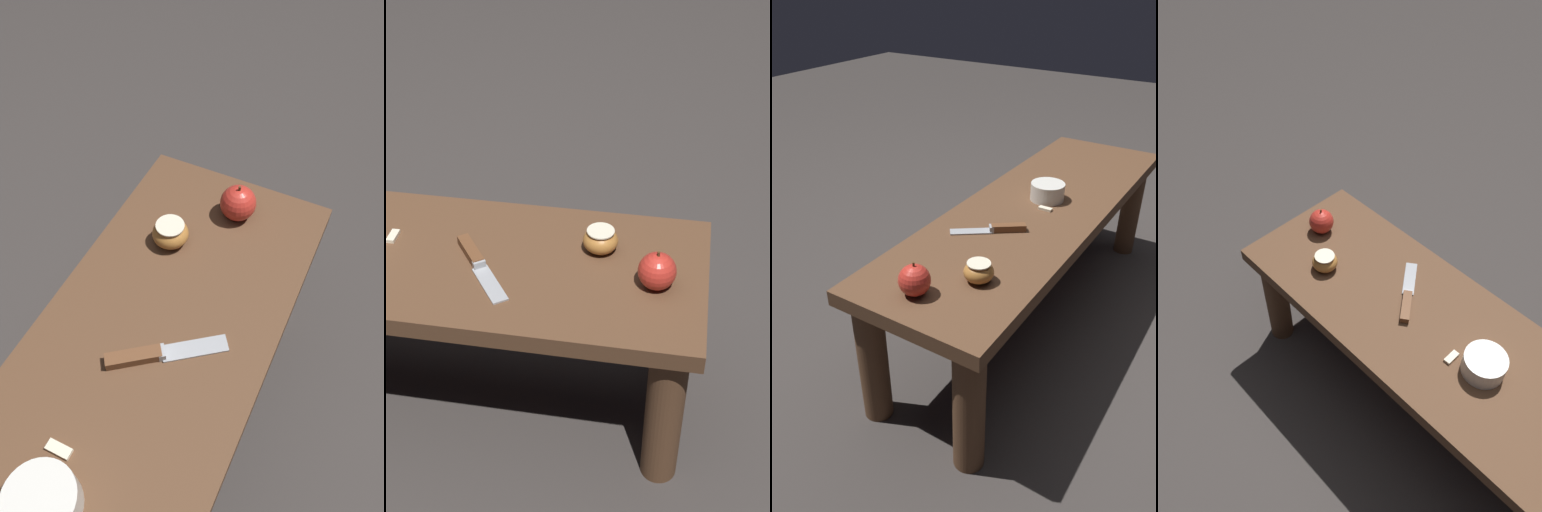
# 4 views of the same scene
# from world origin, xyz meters

# --- Properties ---
(wooden_bench) EXTENTS (1.35, 0.41, 0.42)m
(wooden_bench) POSITION_xyz_m (0.00, 0.00, 0.34)
(wooden_bench) COLOR brown
(wooden_bench) RESTS_ON ground_plane
(knife) EXTENTS (0.15, 0.19, 0.02)m
(knife) POSITION_xyz_m (-0.21, 0.01, 0.42)
(knife) COLOR #9EA0A5
(knife) RESTS_ON wooden_bench
(apple_whole) EXTENTS (0.07, 0.07, 0.08)m
(apple_whole) POSITION_xyz_m (-0.57, 0.03, 0.45)
(apple_whole) COLOR red
(apple_whole) RESTS_ON wooden_bench
(apple_cut) EXTENTS (0.07, 0.07, 0.05)m
(apple_cut) POSITION_xyz_m (-0.45, -0.07, 0.44)
(apple_cut) COLOR #B27233
(apple_cut) RESTS_ON wooden_bench
(apple_slice_near_knife) EXTENTS (0.02, 0.04, 0.01)m
(apple_slice_near_knife) POSITION_xyz_m (-0.01, -0.04, 0.42)
(apple_slice_near_knife) COLOR beige
(apple_slice_near_knife) RESTS_ON wooden_bench
(bowl) EXTENTS (0.11, 0.11, 0.05)m
(bowl) POSITION_xyz_m (0.06, -0.01, 0.44)
(bowl) COLOR silver
(bowl) RESTS_ON wooden_bench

